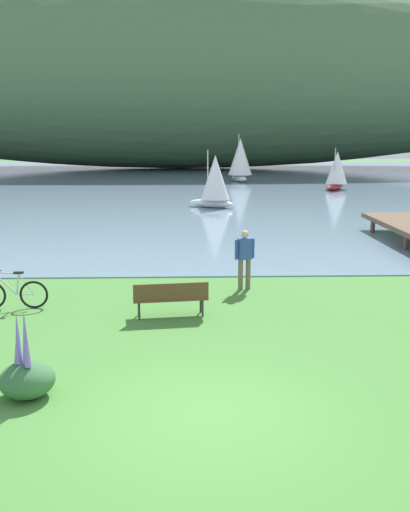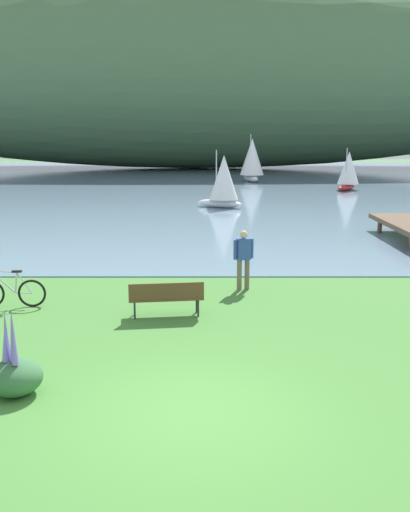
# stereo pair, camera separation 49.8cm
# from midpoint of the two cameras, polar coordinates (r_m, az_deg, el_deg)

# --- Properties ---
(ground_plane) EXTENTS (200.00, 200.00, 0.00)m
(ground_plane) POSITION_cam_midpoint_polar(r_m,az_deg,el_deg) (9.33, -1.41, -15.53)
(ground_plane) COLOR #478438
(bay_water) EXTENTS (180.00, 80.00, 0.04)m
(bay_water) POSITION_cam_midpoint_polar(r_m,az_deg,el_deg) (57.26, -1.68, 7.67)
(bay_water) COLOR #7A99B2
(bay_water) RESTS_ON ground
(distant_hillside) EXTENTS (109.79, 28.00, 23.62)m
(distant_hillside) POSITION_cam_midpoint_polar(r_m,az_deg,el_deg) (77.95, -2.71, 17.51)
(distant_hillside) COLOR #4C7047
(distant_hillside) RESTS_ON bay_water
(park_bench_near_camera) EXTENTS (1.85, 0.70, 0.88)m
(park_bench_near_camera) POSITION_cam_midpoint_polar(r_m,az_deg,el_deg) (13.75, -4.50, -4.05)
(park_bench_near_camera) COLOR brown
(park_bench_near_camera) RESTS_ON ground
(bicycle_leaning_near_bench) EXTENTS (1.77, 0.12, 1.01)m
(bicycle_leaning_near_bench) POSITION_cam_midpoint_polar(r_m,az_deg,el_deg) (15.28, -19.62, -3.57)
(bicycle_leaning_near_bench) COLOR black
(bicycle_leaning_near_bench) RESTS_ON ground
(person_at_shoreline) EXTENTS (0.58, 0.34, 1.71)m
(person_at_shoreline) POSITION_cam_midpoint_polar(r_m,az_deg,el_deg) (16.10, 3.10, 0.02)
(person_at_shoreline) COLOR #72604C
(person_at_shoreline) RESTS_ON ground
(echium_bush_beside_closest) EXTENTS (0.93, 0.93, 1.54)m
(echium_bush_beside_closest) POSITION_cam_midpoint_polar(r_m,az_deg,el_deg) (10.24, -18.81, -11.33)
(echium_bush_beside_closest) COLOR #386B3D
(echium_bush_beside_closest) RESTS_ON ground
(sailboat_nearest_to_shore) EXTENTS (2.97, 2.35, 3.44)m
(sailboat_nearest_to_shore) POSITION_cam_midpoint_polar(r_m,az_deg,el_deg) (34.36, 0.56, 7.54)
(sailboat_nearest_to_shore) COLOR white
(sailboat_nearest_to_shore) RESTS_ON bay_water
(sailboat_mid_bay) EXTENTS (2.56, 3.88, 4.42)m
(sailboat_mid_bay) POSITION_cam_midpoint_polar(r_m,az_deg,el_deg) (54.13, 3.28, 9.63)
(sailboat_mid_bay) COLOR white
(sailboat_mid_bay) RESTS_ON bay_water
(sailboat_toward_hillside) EXTENTS (2.50, 2.78, 3.34)m
(sailboat_toward_hillside) POSITION_cam_midpoint_polar(r_m,az_deg,el_deg) (47.07, 12.77, 8.39)
(sailboat_toward_hillside) COLOR #B22323
(sailboat_toward_hillside) RESTS_ON bay_water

